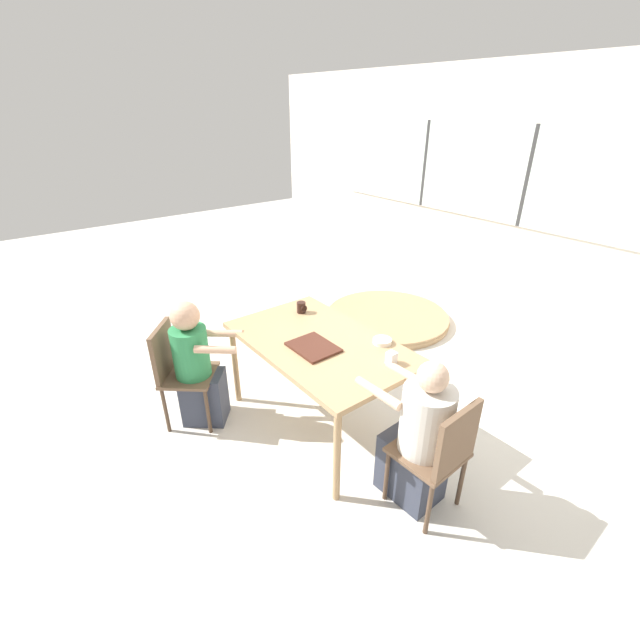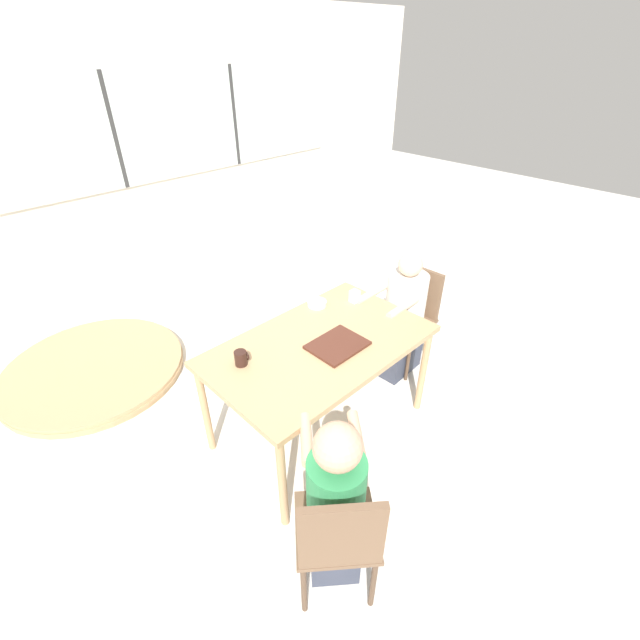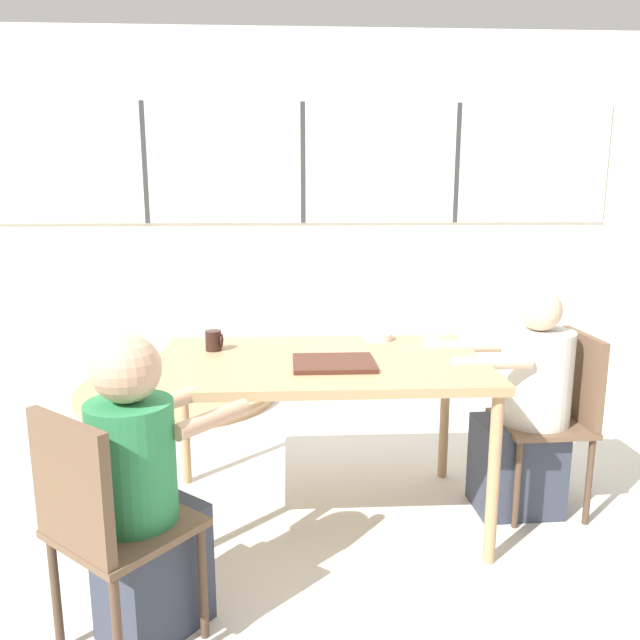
{
  "view_description": "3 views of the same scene",
  "coord_description": "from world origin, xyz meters",
  "px_view_note": "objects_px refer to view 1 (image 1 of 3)",
  "views": [
    {
      "loc": [
        2.23,
        -1.74,
        2.39
      ],
      "look_at": [
        0.0,
        0.0,
        0.96
      ],
      "focal_mm": 24.0,
      "sensor_mm": 36.0,
      "label": 1
    },
    {
      "loc": [
        -1.58,
        -1.6,
        2.44
      ],
      "look_at": [
        0.0,
        0.0,
        0.96
      ],
      "focal_mm": 24.0,
      "sensor_mm": 36.0,
      "label": 2
    },
    {
      "loc": [
        -0.15,
        -2.7,
        1.53
      ],
      "look_at": [
        0.0,
        0.0,
        0.96
      ],
      "focal_mm": 35.0,
      "sensor_mm": 36.0,
      "label": 3
    }
  ],
  "objects_px": {
    "chair_for_man_blue_shirt": "(177,366)",
    "milk_carton_small": "(391,358)",
    "chair_for_woman_green_shirt": "(442,450)",
    "bowl_white_shallow": "(382,341)",
    "person_woman_green_shirt": "(418,440)",
    "person_man_blue_shirt": "(197,368)",
    "folded_table_stack": "(387,317)",
    "coffee_mug": "(301,307)"
  },
  "relations": [
    {
      "from": "chair_for_man_blue_shirt",
      "to": "person_man_blue_shirt",
      "type": "bearing_deg",
      "value": 90.0
    },
    {
      "from": "folded_table_stack",
      "to": "person_man_blue_shirt",
      "type": "bearing_deg",
      "value": -82.56
    },
    {
      "from": "person_woman_green_shirt",
      "to": "coffee_mug",
      "type": "height_order",
      "value": "person_woman_green_shirt"
    },
    {
      "from": "bowl_white_shallow",
      "to": "folded_table_stack",
      "type": "relative_size",
      "value": 0.1
    },
    {
      "from": "chair_for_man_blue_shirt",
      "to": "milk_carton_small",
      "type": "relative_size",
      "value": 9.48
    },
    {
      "from": "person_woman_green_shirt",
      "to": "bowl_white_shallow",
      "type": "relative_size",
      "value": 7.54
    },
    {
      "from": "chair_for_man_blue_shirt",
      "to": "person_woman_green_shirt",
      "type": "xyz_separation_m",
      "value": [
        1.72,
        0.91,
        -0.04
      ]
    },
    {
      "from": "person_man_blue_shirt",
      "to": "bowl_white_shallow",
      "type": "distance_m",
      "value": 1.48
    },
    {
      "from": "chair_for_woman_green_shirt",
      "to": "milk_carton_small",
      "type": "height_order",
      "value": "milk_carton_small"
    },
    {
      "from": "person_woman_green_shirt",
      "to": "person_man_blue_shirt",
      "type": "height_order",
      "value": "person_man_blue_shirt"
    },
    {
      "from": "milk_carton_small",
      "to": "person_man_blue_shirt",
      "type": "bearing_deg",
      "value": -141.62
    },
    {
      "from": "chair_for_woman_green_shirt",
      "to": "person_woman_green_shirt",
      "type": "height_order",
      "value": "person_woman_green_shirt"
    },
    {
      "from": "coffee_mug",
      "to": "chair_for_man_blue_shirt",
      "type": "bearing_deg",
      "value": -103.35
    },
    {
      "from": "person_woman_green_shirt",
      "to": "bowl_white_shallow",
      "type": "height_order",
      "value": "person_woman_green_shirt"
    },
    {
      "from": "coffee_mug",
      "to": "folded_table_stack",
      "type": "relative_size",
      "value": 0.06
    },
    {
      "from": "chair_for_man_blue_shirt",
      "to": "coffee_mug",
      "type": "relative_size",
      "value": 9.1
    },
    {
      "from": "coffee_mug",
      "to": "milk_carton_small",
      "type": "distance_m",
      "value": 1.05
    },
    {
      "from": "coffee_mug",
      "to": "person_woman_green_shirt",
      "type": "bearing_deg",
      "value": -5.73
    },
    {
      "from": "coffee_mug",
      "to": "folded_table_stack",
      "type": "distance_m",
      "value": 1.86
    },
    {
      "from": "milk_carton_small",
      "to": "folded_table_stack",
      "type": "distance_m",
      "value": 2.35
    },
    {
      "from": "chair_for_man_blue_shirt",
      "to": "milk_carton_small",
      "type": "bearing_deg",
      "value": 79.79
    },
    {
      "from": "chair_for_man_blue_shirt",
      "to": "person_woman_green_shirt",
      "type": "bearing_deg",
      "value": 68.17
    },
    {
      "from": "bowl_white_shallow",
      "to": "person_woman_green_shirt",
      "type": "bearing_deg",
      "value": -25.5
    },
    {
      "from": "chair_for_man_blue_shirt",
      "to": "milk_carton_small",
      "type": "distance_m",
      "value": 1.71
    },
    {
      "from": "coffee_mug",
      "to": "person_man_blue_shirt",
      "type": "bearing_deg",
      "value": -98.83
    },
    {
      "from": "chair_for_man_blue_shirt",
      "to": "folded_table_stack",
      "type": "bearing_deg",
      "value": 135.17
    },
    {
      "from": "chair_for_woman_green_shirt",
      "to": "chair_for_man_blue_shirt",
      "type": "bearing_deg",
      "value": 113.85
    },
    {
      "from": "chair_for_man_blue_shirt",
      "to": "folded_table_stack",
      "type": "xyz_separation_m",
      "value": [
        -0.23,
        2.68,
        -0.47
      ]
    },
    {
      "from": "folded_table_stack",
      "to": "chair_for_woman_green_shirt",
      "type": "bearing_deg",
      "value": -39.82
    },
    {
      "from": "chair_for_woman_green_shirt",
      "to": "milk_carton_small",
      "type": "distance_m",
      "value": 0.68
    },
    {
      "from": "person_man_blue_shirt",
      "to": "chair_for_woman_green_shirt",
      "type": "bearing_deg",
      "value": 64.2
    },
    {
      "from": "chair_for_man_blue_shirt",
      "to": "person_woman_green_shirt",
      "type": "relative_size",
      "value": 0.81
    },
    {
      "from": "person_woman_green_shirt",
      "to": "milk_carton_small",
      "type": "distance_m",
      "value": 0.57
    },
    {
      "from": "milk_carton_small",
      "to": "folded_table_stack",
      "type": "relative_size",
      "value": 0.06
    },
    {
      "from": "person_woman_green_shirt",
      "to": "coffee_mug",
      "type": "xyz_separation_m",
      "value": [
        -1.47,
        0.15,
        0.35
      ]
    },
    {
      "from": "milk_carton_small",
      "to": "folded_table_stack",
      "type": "xyz_separation_m",
      "value": [
        -1.52,
        1.61,
        -0.78
      ]
    },
    {
      "from": "person_woman_green_shirt",
      "to": "milk_carton_small",
      "type": "height_order",
      "value": "person_woman_green_shirt"
    },
    {
      "from": "person_man_blue_shirt",
      "to": "chair_for_man_blue_shirt",
      "type": "bearing_deg",
      "value": -90.0
    },
    {
      "from": "chair_for_woman_green_shirt",
      "to": "folded_table_stack",
      "type": "distance_m",
      "value": 2.8
    },
    {
      "from": "chair_for_woman_green_shirt",
      "to": "bowl_white_shallow",
      "type": "relative_size",
      "value": 6.07
    },
    {
      "from": "chair_for_woman_green_shirt",
      "to": "bowl_white_shallow",
      "type": "distance_m",
      "value": 0.93
    },
    {
      "from": "bowl_white_shallow",
      "to": "folded_table_stack",
      "type": "distance_m",
      "value": 2.08
    }
  ]
}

